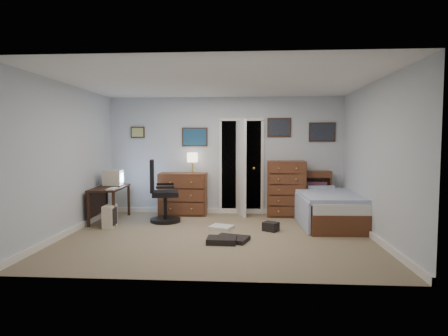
{
  "coord_description": "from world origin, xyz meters",
  "views": [
    {
      "loc": [
        0.5,
        -6.03,
        1.54
      ],
      "look_at": [
        0.09,
        0.3,
        1.1
      ],
      "focal_mm": 30.0,
      "sensor_mm": 36.0,
      "label": 1
    }
  ],
  "objects_px": {
    "low_dresser": "(183,194)",
    "bed": "(327,208)",
    "office_chair": "(162,198)",
    "computer_desk": "(106,195)",
    "tall_dresser": "(286,189)"
  },
  "relations": [
    {
      "from": "low_dresser",
      "to": "bed",
      "type": "bearing_deg",
      "value": -15.83
    },
    {
      "from": "office_chair",
      "to": "low_dresser",
      "type": "xyz_separation_m",
      "value": [
        0.28,
        0.77,
        -0.02
      ]
    },
    {
      "from": "office_chair",
      "to": "bed",
      "type": "xyz_separation_m",
      "value": [
        3.15,
        0.04,
        -0.16
      ]
    },
    {
      "from": "tall_dresser",
      "to": "bed",
      "type": "xyz_separation_m",
      "value": [
        0.7,
        -0.7,
        -0.27
      ]
    },
    {
      "from": "office_chair",
      "to": "low_dresser",
      "type": "distance_m",
      "value": 0.82
    },
    {
      "from": "computer_desk",
      "to": "office_chair",
      "type": "height_order",
      "value": "office_chair"
    },
    {
      "from": "office_chair",
      "to": "tall_dresser",
      "type": "distance_m",
      "value": 2.56
    },
    {
      "from": "low_dresser",
      "to": "bed",
      "type": "xyz_separation_m",
      "value": [
        2.86,
        -0.73,
        -0.14
      ]
    },
    {
      "from": "computer_desk",
      "to": "office_chair",
      "type": "xyz_separation_m",
      "value": [
        1.12,
        -0.05,
        -0.05
      ]
    },
    {
      "from": "computer_desk",
      "to": "tall_dresser",
      "type": "bearing_deg",
      "value": 7.2
    },
    {
      "from": "computer_desk",
      "to": "office_chair",
      "type": "distance_m",
      "value": 1.12
    },
    {
      "from": "office_chair",
      "to": "bed",
      "type": "height_order",
      "value": "office_chair"
    },
    {
      "from": "computer_desk",
      "to": "low_dresser",
      "type": "xyz_separation_m",
      "value": [
        1.4,
        0.72,
        -0.07
      ]
    },
    {
      "from": "computer_desk",
      "to": "office_chair",
      "type": "bearing_deg",
      "value": -6.17
    },
    {
      "from": "low_dresser",
      "to": "bed",
      "type": "relative_size",
      "value": 0.49
    }
  ]
}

